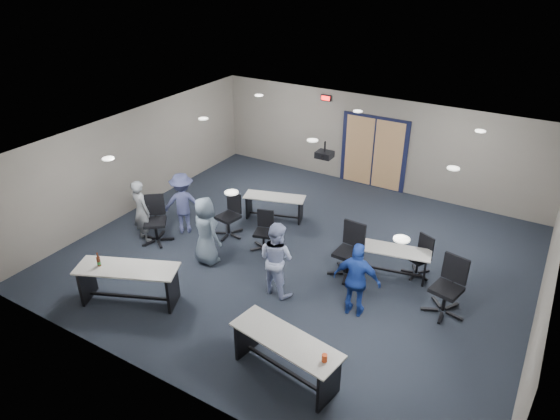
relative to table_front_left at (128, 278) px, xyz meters
The scene contains 25 objects.
floor 3.91m from the table_front_left, 56.97° to the left, with size 10.00×10.00×0.00m, color black.
back_wall 8.06m from the table_front_left, 74.77° to the left, with size 10.00×0.04×2.70m, color gray.
front_wall 2.58m from the table_front_left, 30.86° to the right, with size 10.00×0.04×2.70m, color gray.
left_wall 4.42m from the table_front_left, 131.75° to the left, with size 0.04×9.00×2.70m, color gray.
right_wall 7.85m from the table_front_left, 24.51° to the left, with size 0.04×9.00×2.70m, color gray.
ceiling 4.42m from the table_front_left, 56.97° to the left, with size 10.00×9.00×0.04m, color white.
double_door 8.00m from the table_front_left, 74.70° to the left, with size 2.00×0.07×2.20m.
exit_sign 7.93m from the table_front_left, 86.23° to the left, with size 0.32×0.07×0.18m.
ceiling_projector 4.81m from the table_front_left, 57.23° to the left, with size 0.35×0.32×0.37m.
ceiling_can_lights 4.59m from the table_front_left, 58.89° to the left, with size 6.24×5.74×0.02m, color white, non-canonical shape.
table_front_left is the anchor object (origin of this frame).
table_front_right 3.70m from the table_front_left, ahead, with size 2.02×0.95×0.92m.
table_back_left 4.53m from the table_front_left, 81.32° to the left, with size 1.66×0.97×0.64m.
table_back_right 5.53m from the table_front_left, 40.54° to the left, with size 1.66×0.83×0.64m.
chair_back_a 3.15m from the table_front_left, 87.22° to the left, with size 0.69×0.69×1.09m, color black, non-canonical shape.
chair_back_b 3.29m from the table_front_left, 67.72° to the left, with size 0.59×0.59×0.95m, color black, non-canonical shape.
chair_back_c 4.57m from the table_front_left, 42.34° to the left, with size 0.76×0.76×1.21m, color black, non-canonical shape.
chair_back_d 6.08m from the table_front_left, 39.56° to the left, with size 0.58×0.58×0.93m, color black, non-canonical shape.
chair_loose_left 2.32m from the table_front_left, 120.28° to the left, with size 0.73×0.73×1.16m, color black, non-canonical shape.
chair_loose_right 6.23m from the table_front_left, 27.51° to the left, with size 0.75×0.75×1.20m, color black, non-canonical shape.
person_gray 2.45m from the table_front_left, 127.92° to the left, with size 0.57×0.38×1.58m, color gray.
person_plaid 2.02m from the table_front_left, 77.53° to the left, with size 0.78×0.51×1.60m, color slate.
person_lightblue 2.98m from the table_front_left, 37.35° to the left, with size 0.79×0.61×1.62m, color #B6C4F2.
person_navy 4.50m from the table_front_left, 26.02° to the left, with size 0.92×0.38×1.58m, color #1C3B9C.
person_back 2.90m from the table_front_left, 108.29° to the left, with size 1.02×0.58×1.58m, color #414776.
Camera 1 is at (4.63, -8.65, 6.39)m, focal length 32.00 mm.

